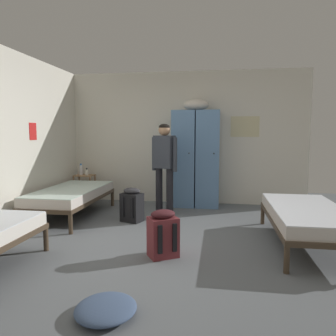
{
  "coord_description": "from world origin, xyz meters",
  "views": [
    {
      "loc": [
        0.67,
        -4.08,
        1.41
      ],
      "look_at": [
        0.0,
        0.25,
        0.95
      ],
      "focal_mm": 34.77,
      "sensor_mm": 36.0,
      "label": 1
    }
  ],
  "objects_px": {
    "bed_right": "(307,216)",
    "backpack_black": "(132,205)",
    "shelf_unit": "(85,186)",
    "person_traveler": "(164,160)",
    "backpack_maroon": "(163,234)",
    "locker_bank": "(196,157)",
    "bed_left_rear": "(71,195)",
    "water_bottle": "(81,170)",
    "lotion_bottle": "(87,172)",
    "clothes_pile_denim": "(106,309)"
  },
  "relations": [
    {
      "from": "bed_left_rear",
      "to": "backpack_black",
      "type": "height_order",
      "value": "backpack_black"
    },
    {
      "from": "backpack_black",
      "to": "locker_bank",
      "type": "bearing_deg",
      "value": 54.48
    },
    {
      "from": "locker_bank",
      "to": "shelf_unit",
      "type": "relative_size",
      "value": 3.63
    },
    {
      "from": "bed_right",
      "to": "backpack_black",
      "type": "relative_size",
      "value": 3.45
    },
    {
      "from": "clothes_pile_denim",
      "to": "locker_bank",
      "type": "bearing_deg",
      "value": 84.08
    },
    {
      "from": "locker_bank",
      "to": "lotion_bottle",
      "type": "bearing_deg",
      "value": -178.39
    },
    {
      "from": "shelf_unit",
      "to": "person_traveler",
      "type": "bearing_deg",
      "value": -23.04
    },
    {
      "from": "bed_right",
      "to": "shelf_unit",
      "type": "bearing_deg",
      "value": 152.07
    },
    {
      "from": "bed_right",
      "to": "backpack_black",
      "type": "xyz_separation_m",
      "value": [
        -2.48,
        0.76,
        -0.12
      ]
    },
    {
      "from": "water_bottle",
      "to": "clothes_pile_denim",
      "type": "bearing_deg",
      "value": -64.01
    },
    {
      "from": "lotion_bottle",
      "to": "backpack_maroon",
      "type": "height_order",
      "value": "lotion_bottle"
    },
    {
      "from": "bed_left_rear",
      "to": "backpack_maroon",
      "type": "distance_m",
      "value": 2.41
    },
    {
      "from": "bed_left_rear",
      "to": "backpack_maroon",
      "type": "bearing_deg",
      "value": -39.82
    },
    {
      "from": "locker_bank",
      "to": "bed_left_rear",
      "type": "bearing_deg",
      "value": -150.05
    },
    {
      "from": "shelf_unit",
      "to": "locker_bank",
      "type": "bearing_deg",
      "value": 0.56
    },
    {
      "from": "locker_bank",
      "to": "backpack_black",
      "type": "height_order",
      "value": "locker_bank"
    },
    {
      "from": "water_bottle",
      "to": "bed_left_rear",
      "type": "bearing_deg",
      "value": -74.25
    },
    {
      "from": "shelf_unit",
      "to": "bed_right",
      "type": "distance_m",
      "value": 4.35
    },
    {
      "from": "locker_bank",
      "to": "backpack_maroon",
      "type": "height_order",
      "value": "locker_bank"
    },
    {
      "from": "lotion_bottle",
      "to": "water_bottle",
      "type": "bearing_deg",
      "value": 158.2
    },
    {
      "from": "locker_bank",
      "to": "water_bottle",
      "type": "distance_m",
      "value": 2.38
    },
    {
      "from": "locker_bank",
      "to": "backpack_black",
      "type": "bearing_deg",
      "value": -125.52
    },
    {
      "from": "bed_left_rear",
      "to": "person_traveler",
      "type": "relative_size",
      "value": 1.2
    },
    {
      "from": "person_traveler",
      "to": "clothes_pile_denim",
      "type": "relative_size",
      "value": 3.09
    },
    {
      "from": "bed_right",
      "to": "backpack_black",
      "type": "bearing_deg",
      "value": 163.01
    },
    {
      "from": "locker_bank",
      "to": "clothes_pile_denim",
      "type": "bearing_deg",
      "value": -95.92
    },
    {
      "from": "shelf_unit",
      "to": "bed_left_rear",
      "type": "distance_m",
      "value": 1.18
    },
    {
      "from": "backpack_black",
      "to": "backpack_maroon",
      "type": "bearing_deg",
      "value": -62.32
    },
    {
      "from": "locker_bank",
      "to": "bed_left_rear",
      "type": "distance_m",
      "value": 2.42
    },
    {
      "from": "backpack_black",
      "to": "clothes_pile_denim",
      "type": "distance_m",
      "value": 2.76
    },
    {
      "from": "shelf_unit",
      "to": "bed_right",
      "type": "relative_size",
      "value": 0.3
    },
    {
      "from": "backpack_black",
      "to": "water_bottle",
      "type": "bearing_deg",
      "value": 137.92
    },
    {
      "from": "backpack_maroon",
      "to": "person_traveler",
      "type": "bearing_deg",
      "value": 98.92
    },
    {
      "from": "bed_left_rear",
      "to": "backpack_maroon",
      "type": "xyz_separation_m",
      "value": [
        1.85,
        -1.54,
        -0.12
      ]
    },
    {
      "from": "locker_bank",
      "to": "backpack_black",
      "type": "relative_size",
      "value": 3.76
    },
    {
      "from": "person_traveler",
      "to": "backpack_black",
      "type": "height_order",
      "value": "person_traveler"
    },
    {
      "from": "shelf_unit",
      "to": "bed_left_rear",
      "type": "xyz_separation_m",
      "value": [
        0.25,
        -1.15,
        0.04
      ]
    },
    {
      "from": "shelf_unit",
      "to": "water_bottle",
      "type": "bearing_deg",
      "value": 165.96
    },
    {
      "from": "bed_right",
      "to": "bed_left_rear",
      "type": "relative_size",
      "value": 1.0
    },
    {
      "from": "locker_bank",
      "to": "clothes_pile_denim",
      "type": "relative_size",
      "value": 4.05
    },
    {
      "from": "locker_bank",
      "to": "water_bottle",
      "type": "height_order",
      "value": "locker_bank"
    },
    {
      "from": "lotion_bottle",
      "to": "clothes_pile_denim",
      "type": "bearing_deg",
      "value": -65.44
    },
    {
      "from": "water_bottle",
      "to": "lotion_bottle",
      "type": "height_order",
      "value": "water_bottle"
    },
    {
      "from": "person_traveler",
      "to": "backpack_black",
      "type": "xyz_separation_m",
      "value": [
        -0.44,
        -0.51,
        -0.69
      ]
    },
    {
      "from": "shelf_unit",
      "to": "backpack_maroon",
      "type": "distance_m",
      "value": 3.41
    },
    {
      "from": "bed_left_rear",
      "to": "lotion_bottle",
      "type": "distance_m",
      "value": 1.15
    },
    {
      "from": "bed_left_rear",
      "to": "lotion_bottle",
      "type": "height_order",
      "value": "lotion_bottle"
    },
    {
      "from": "backpack_black",
      "to": "clothes_pile_denim",
      "type": "relative_size",
      "value": 1.08
    },
    {
      "from": "bed_left_rear",
      "to": "backpack_maroon",
      "type": "relative_size",
      "value": 3.45
    },
    {
      "from": "backpack_black",
      "to": "bed_right",
      "type": "bearing_deg",
      "value": -16.99
    }
  ]
}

